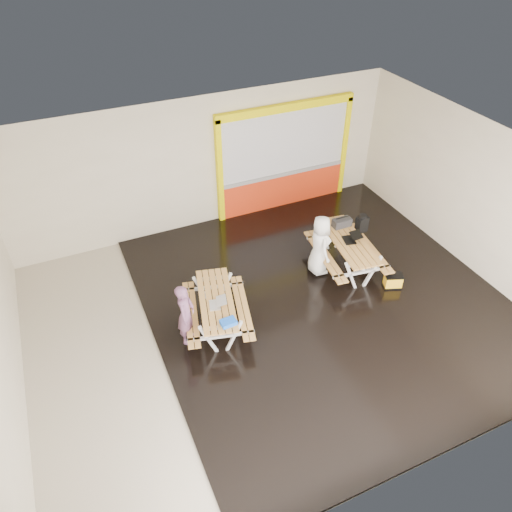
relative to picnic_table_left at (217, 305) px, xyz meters
name	(u,v)px	position (x,y,z in m)	size (l,w,h in m)	color
room	(275,251)	(1.18, -0.22, 1.16)	(10.02, 8.02, 3.52)	beige
deck	(324,299)	(2.43, -0.22, -0.56)	(7.50, 7.98, 0.05)	black
kiosk	(284,160)	(3.38, 3.71, 0.85)	(3.88, 0.16, 3.00)	red
picnic_table_left	(217,305)	(0.00, 0.00, 0.00)	(1.72, 2.17, 0.77)	#B88848
picnic_table_right	(348,247)	(3.48, 0.55, 0.04)	(1.64, 2.21, 0.82)	#B88848
person_left	(186,314)	(-0.69, -0.20, 0.21)	(0.50, 0.33, 1.37)	#714767
person_right	(320,245)	(2.75, 0.63, 0.26)	(0.72, 0.47, 1.48)	white
laptop_left	(217,303)	(-0.04, -0.18, 0.23)	(0.41, 0.38, 0.14)	silver
laptop_right	(352,238)	(3.55, 0.54, 0.28)	(0.47, 0.44, 0.17)	black
blue_pouch	(228,322)	(-0.03, -0.75, 0.22)	(0.30, 0.21, 0.09)	blue
toolbox	(342,223)	(3.64, 1.12, 0.33)	(0.45, 0.23, 0.26)	black
backpack	(362,223)	(4.24, 1.11, 0.16)	(0.31, 0.22, 0.49)	black
dark_case	(318,265)	(2.85, 0.77, -0.47)	(0.39, 0.29, 0.15)	black
fluke_bag	(393,281)	(4.06, -0.52, -0.37)	(0.46, 0.38, 0.34)	black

